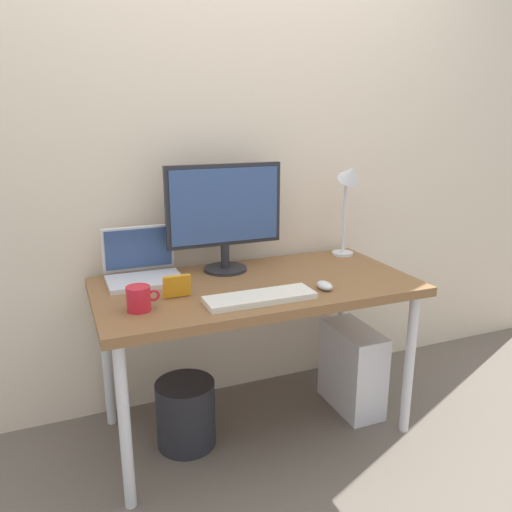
{
  "coord_description": "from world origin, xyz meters",
  "views": [
    {
      "loc": [
        -0.79,
        -1.93,
        1.43
      ],
      "look_at": [
        0.0,
        0.0,
        0.84
      ],
      "focal_mm": 35.54,
      "sensor_mm": 36.0,
      "label": 1
    }
  ],
  "objects_px": {
    "monitor": "(225,211)",
    "laptop": "(142,267)",
    "desk": "(256,296)",
    "coffee_mug": "(139,298)",
    "desk_lamp": "(349,188)",
    "wastebasket": "(186,413)",
    "keyboard": "(260,298)",
    "photo_frame": "(177,286)",
    "mouse": "(325,286)",
    "computer_tower": "(352,368)"
  },
  "relations": [
    {
      "from": "photo_frame",
      "to": "wastebasket",
      "type": "distance_m",
      "value": 0.62
    },
    {
      "from": "desk",
      "to": "coffee_mug",
      "type": "xyz_separation_m",
      "value": [
        -0.52,
        -0.13,
        0.11
      ]
    },
    {
      "from": "desk",
      "to": "coffee_mug",
      "type": "bearing_deg",
      "value": -165.56
    },
    {
      "from": "monitor",
      "to": "laptop",
      "type": "xyz_separation_m",
      "value": [
        -0.38,
        0.01,
        -0.22
      ]
    },
    {
      "from": "desk",
      "to": "photo_frame",
      "type": "height_order",
      "value": "photo_frame"
    },
    {
      "from": "desk",
      "to": "laptop",
      "type": "xyz_separation_m",
      "value": [
        -0.45,
        0.23,
        0.12
      ]
    },
    {
      "from": "desk_lamp",
      "to": "photo_frame",
      "type": "distance_m",
      "value": 1.03
    },
    {
      "from": "monitor",
      "to": "laptop",
      "type": "bearing_deg",
      "value": 177.77
    },
    {
      "from": "laptop",
      "to": "keyboard",
      "type": "relative_size",
      "value": 0.73
    },
    {
      "from": "desk",
      "to": "keyboard",
      "type": "relative_size",
      "value": 3.12
    },
    {
      "from": "laptop",
      "to": "photo_frame",
      "type": "distance_m",
      "value": 0.3
    },
    {
      "from": "desk",
      "to": "photo_frame",
      "type": "xyz_separation_m",
      "value": [
        -0.36,
        -0.05,
        0.11
      ]
    },
    {
      "from": "monitor",
      "to": "wastebasket",
      "type": "bearing_deg",
      "value": -141.41
    },
    {
      "from": "desk",
      "to": "coffee_mug",
      "type": "distance_m",
      "value": 0.55
    },
    {
      "from": "computer_tower",
      "to": "wastebasket",
      "type": "relative_size",
      "value": 1.4
    },
    {
      "from": "keyboard",
      "to": "photo_frame",
      "type": "xyz_separation_m",
      "value": [
        -0.29,
        0.16,
        0.04
      ]
    },
    {
      "from": "coffee_mug",
      "to": "wastebasket",
      "type": "relative_size",
      "value": 0.42
    },
    {
      "from": "keyboard",
      "to": "desk_lamp",
      "type": "bearing_deg",
      "value": 33.0
    },
    {
      "from": "monitor",
      "to": "keyboard",
      "type": "relative_size",
      "value": 1.23
    },
    {
      "from": "desk",
      "to": "monitor",
      "type": "bearing_deg",
      "value": 107.1
    },
    {
      "from": "monitor",
      "to": "desk_lamp",
      "type": "relative_size",
      "value": 1.11
    },
    {
      "from": "photo_frame",
      "to": "coffee_mug",
      "type": "bearing_deg",
      "value": -153.13
    },
    {
      "from": "laptop",
      "to": "keyboard",
      "type": "height_order",
      "value": "laptop"
    },
    {
      "from": "desk",
      "to": "mouse",
      "type": "relative_size",
      "value": 15.27
    },
    {
      "from": "monitor",
      "to": "computer_tower",
      "type": "bearing_deg",
      "value": -22.21
    },
    {
      "from": "keyboard",
      "to": "computer_tower",
      "type": "xyz_separation_m",
      "value": [
        0.57,
        0.19,
        -0.52
      ]
    },
    {
      "from": "computer_tower",
      "to": "photo_frame",
      "type": "bearing_deg",
      "value": -177.75
    },
    {
      "from": "laptop",
      "to": "desk_lamp",
      "type": "bearing_deg",
      "value": -0.77
    },
    {
      "from": "keyboard",
      "to": "coffee_mug",
      "type": "relative_size",
      "value": 3.52
    },
    {
      "from": "desk_lamp",
      "to": "keyboard",
      "type": "distance_m",
      "value": 0.85
    },
    {
      "from": "desk",
      "to": "monitor",
      "type": "height_order",
      "value": "monitor"
    },
    {
      "from": "computer_tower",
      "to": "monitor",
      "type": "bearing_deg",
      "value": 157.79
    },
    {
      "from": "monitor",
      "to": "mouse",
      "type": "bearing_deg",
      "value": -53.66
    },
    {
      "from": "laptop",
      "to": "computer_tower",
      "type": "distance_m",
      "value": 1.14
    },
    {
      "from": "photo_frame",
      "to": "wastebasket",
      "type": "height_order",
      "value": "photo_frame"
    },
    {
      "from": "monitor",
      "to": "mouse",
      "type": "relative_size",
      "value": 6.0
    },
    {
      "from": "laptop",
      "to": "wastebasket",
      "type": "bearing_deg",
      "value": -63.8
    },
    {
      "from": "desk",
      "to": "coffee_mug",
      "type": "height_order",
      "value": "coffee_mug"
    },
    {
      "from": "desk",
      "to": "keyboard",
      "type": "bearing_deg",
      "value": -108.03
    },
    {
      "from": "monitor",
      "to": "keyboard",
      "type": "xyz_separation_m",
      "value": [
        -0.0,
        -0.42,
        -0.27
      ]
    },
    {
      "from": "computer_tower",
      "to": "wastebasket",
      "type": "xyz_separation_m",
      "value": [
        -0.84,
        0.02,
        -0.06
      ]
    },
    {
      "from": "monitor",
      "to": "coffee_mug",
      "type": "bearing_deg",
      "value": -142.53
    },
    {
      "from": "keyboard",
      "to": "photo_frame",
      "type": "bearing_deg",
      "value": 152.02
    },
    {
      "from": "desk",
      "to": "wastebasket",
      "type": "xyz_separation_m",
      "value": [
        -0.33,
        0.0,
        -0.5
      ]
    },
    {
      "from": "laptop",
      "to": "keyboard",
      "type": "bearing_deg",
      "value": -49.18
    },
    {
      "from": "mouse",
      "to": "desk",
      "type": "bearing_deg",
      "value": 140.71
    },
    {
      "from": "desk_lamp",
      "to": "wastebasket",
      "type": "height_order",
      "value": "desk_lamp"
    },
    {
      "from": "desk_lamp",
      "to": "keyboard",
      "type": "relative_size",
      "value": 1.11
    },
    {
      "from": "coffee_mug",
      "to": "computer_tower",
      "type": "relative_size",
      "value": 0.3
    },
    {
      "from": "mouse",
      "to": "wastebasket",
      "type": "relative_size",
      "value": 0.3
    }
  ]
}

